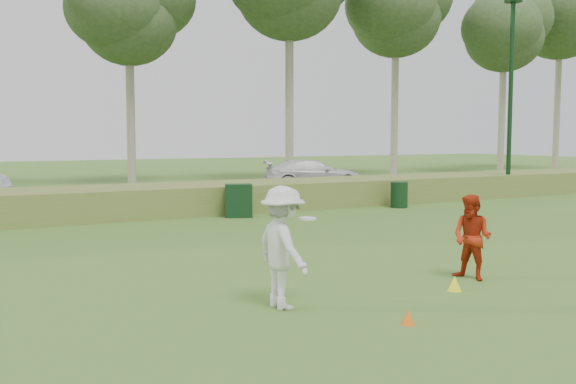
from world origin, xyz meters
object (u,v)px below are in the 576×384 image
car_right (313,174)px  cone_yellow (455,283)px  cone_orange (408,317)px  trash_bin (399,195)px  utility_cabinet (239,201)px  player_red (472,237)px  lamp_post (512,59)px  player_white (283,247)px

car_right → cone_yellow: bearing=176.4°
cone_orange → trash_bin: size_ratio=0.22×
utility_cabinet → car_right: bearing=68.5°
player_red → cone_yellow: (-0.82, -0.48, -0.61)m
player_red → cone_orange: 3.17m
cone_yellow → car_right: bearing=66.2°
cone_orange → trash_bin: bearing=52.5°
cone_yellow → trash_bin: 12.07m
lamp_post → cone_orange: bearing=-140.7°
trash_bin → car_right: bearing=81.3°
cone_orange → car_right: car_right is taller
cone_orange → lamp_post: bearing=39.3°
cone_yellow → utility_cabinet: size_ratio=0.24×
cone_yellow → cone_orange: bearing=-148.7°
lamp_post → cone_orange: (-15.06, -12.32, -5.50)m
player_red → car_right: bearing=140.3°
lamp_post → player_red: lamp_post is taller
lamp_post → trash_bin: 8.38m
player_red → player_white: bearing=-106.3°
lamp_post → player_red: (-12.40, -10.73, -4.86)m
utility_cabinet → trash_bin: size_ratio=1.14×
player_white → cone_orange: (1.06, -1.52, -0.79)m
player_red → car_right: player_red is taller
lamp_post → trash_bin: lamp_post is taller
cone_yellow → player_white: bearing=172.1°
lamp_post → player_white: (-16.12, -10.81, -4.71)m
trash_bin → utility_cabinet: bearing=178.1°
cone_orange → utility_cabinet: utility_cabinet is taller
utility_cabinet → trash_bin: bearing=19.5°
cone_yellow → utility_cabinet: 10.26m
lamp_post → player_red: bearing=-139.1°
cone_orange → trash_bin: (8.55, 11.14, 0.35)m
cone_yellow → car_right: (7.92, 17.95, 0.60)m
player_white → car_right: bearing=-33.7°
cone_orange → player_red: bearing=31.0°
player_red → utility_cabinet: size_ratio=1.45×
cone_orange → cone_yellow: bearing=31.3°
player_white → cone_orange: player_white is taller
lamp_post → car_right: (-5.30, 6.74, -4.87)m
trash_bin → car_right: size_ratio=0.19×
player_red → cone_orange: bearing=-76.6°
lamp_post → cone_yellow: bearing=-139.7°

